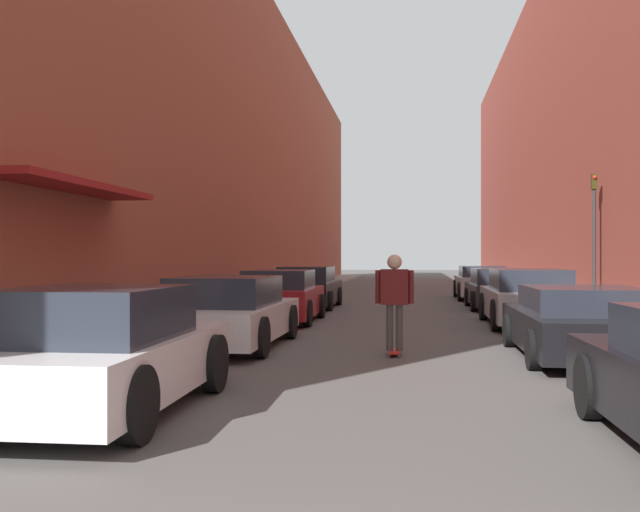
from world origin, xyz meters
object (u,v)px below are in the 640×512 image
(parked_car_left_2, at_px, (281,297))
(parked_car_right_3, at_px, (499,289))
(parked_car_right_2, at_px, (528,298))
(skateboarder, at_px, (394,293))
(parked_car_right_4, at_px, (481,283))
(traffic_light, at_px, (594,227))
(parked_car_right_1, at_px, (580,323))
(parked_car_left_1, at_px, (228,313))
(parked_car_left_3, at_px, (308,288))
(parked_car_left_0, at_px, (100,352))

(parked_car_left_2, xyz_separation_m, parked_car_right_3, (6.08, 5.40, -0.02))
(parked_car_right_2, height_order, skateboarder, skateboarder)
(parked_car_right_3, bearing_deg, parked_car_right_4, 90.88)
(parked_car_right_3, xyz_separation_m, traffic_light, (2.54, -1.61, 1.92))
(parked_car_right_2, distance_m, parked_car_right_4, 10.90)
(parked_car_right_1, bearing_deg, parked_car_left_2, 136.42)
(parked_car_left_1, relative_size, parked_car_right_3, 1.08)
(parked_car_right_1, relative_size, traffic_light, 1.11)
(parked_car_left_1, height_order, parked_car_right_1, parked_car_left_1)
(parked_car_right_2, bearing_deg, skateboarder, -118.95)
(parked_car_right_1, bearing_deg, parked_car_left_1, 173.63)
(parked_car_left_1, xyz_separation_m, parked_car_right_1, (6.10, -0.68, -0.06))
(parked_car_right_1, height_order, parked_car_right_4, parked_car_right_4)
(parked_car_left_3, xyz_separation_m, parked_car_right_4, (6.07, 5.52, 0.00))
(traffic_light, bearing_deg, parked_car_left_1, -134.09)
(parked_car_left_3, distance_m, parked_car_right_2, 8.20)
(parked_car_left_0, height_order, parked_car_right_1, parked_car_left_0)
(parked_car_left_3, bearing_deg, parked_car_right_2, -41.01)
(parked_car_right_4, distance_m, traffic_light, 7.58)
(parked_car_left_3, distance_m, skateboarder, 11.33)
(parked_car_right_3, distance_m, parked_car_right_4, 5.24)
(skateboarder, bearing_deg, parked_car_right_3, 74.89)
(parked_car_left_0, bearing_deg, skateboarder, 58.73)
(parked_car_left_2, bearing_deg, traffic_light, 23.70)
(parked_car_left_3, xyz_separation_m, skateboarder, (3.14, -10.88, 0.41))
(traffic_light, bearing_deg, parked_car_right_1, -104.74)
(parked_car_left_1, xyz_separation_m, parked_car_left_3, (-0.07, 10.23, 0.01))
(parked_car_left_2, bearing_deg, parked_car_right_3, 41.59)
(parked_car_left_1, bearing_deg, parked_car_right_1, -6.37)
(parked_car_left_2, distance_m, parked_car_right_2, 6.12)
(parked_car_right_1, relative_size, parked_car_right_4, 0.98)
(parked_car_right_1, xyz_separation_m, parked_car_right_3, (-0.02, 11.20, 0.05))
(parked_car_right_3, xyz_separation_m, parked_car_right_4, (-0.08, 5.24, 0.02))
(parked_car_left_1, distance_m, parked_car_right_4, 16.86)
(parked_car_left_1, distance_m, parked_car_left_2, 5.12)
(parked_car_right_1, xyz_separation_m, parked_car_right_2, (0.01, 5.54, 0.09))
(traffic_light, bearing_deg, parked_car_right_3, 147.59)
(parked_car_left_0, xyz_separation_m, parked_car_left_1, (-0.08, 5.58, -0.02))
(parked_car_right_1, height_order, parked_car_right_3, parked_car_right_3)
(parked_car_right_2, bearing_deg, parked_car_right_3, 90.32)
(parked_car_left_2, xyz_separation_m, parked_car_right_2, (6.11, -0.26, 0.02))
(parked_car_left_1, height_order, parked_car_right_4, same)
(parked_car_left_0, bearing_deg, parked_car_left_2, 90.37)
(parked_car_right_3, bearing_deg, traffic_light, -32.41)
(parked_car_left_3, height_order, skateboarder, skateboarder)
(parked_car_left_2, height_order, parked_car_left_3, parked_car_left_3)
(parked_car_right_3, bearing_deg, parked_car_left_1, -120.06)
(parked_car_left_3, relative_size, parked_car_right_2, 0.96)
(parked_car_left_0, xyz_separation_m, parked_car_right_1, (6.03, 4.90, -0.07))
(parked_car_left_0, distance_m, parked_car_left_1, 5.58)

